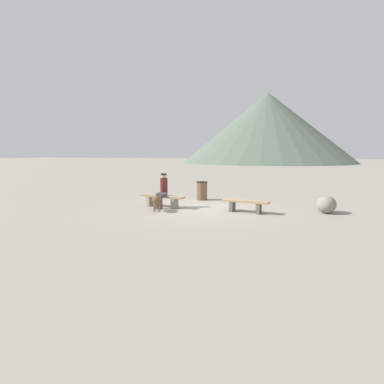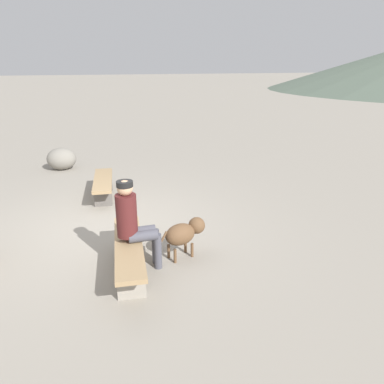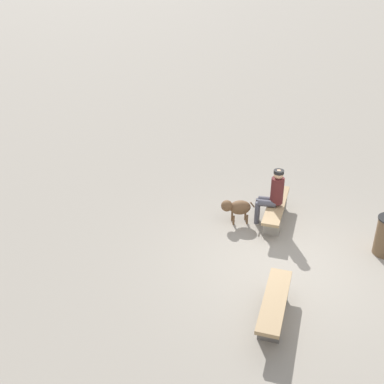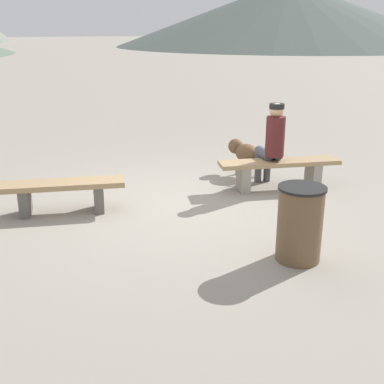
% 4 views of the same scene
% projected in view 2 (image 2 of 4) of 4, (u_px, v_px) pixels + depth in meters
% --- Properties ---
extents(ground, '(210.00, 210.00, 0.06)m').
position_uv_depth(ground, '(104.00, 230.00, 6.44)').
color(ground, gray).
extents(bench_left, '(1.70, 0.67, 0.43)m').
position_uv_depth(bench_left, '(103.00, 184.00, 7.86)').
color(bench_left, '#605B56').
rests_on(bench_left, ground).
extents(bench_right, '(1.89, 0.70, 0.45)m').
position_uv_depth(bench_right, '(129.00, 252.00, 4.98)').
color(bench_right, gray).
rests_on(bench_right, ground).
extents(seated_person, '(0.34, 0.60, 1.32)m').
position_uv_depth(seated_person, '(134.00, 220.00, 4.95)').
color(seated_person, '#511E1E').
rests_on(seated_person, ground).
extents(dog, '(0.43, 0.75, 0.57)m').
position_uv_depth(dog, '(184.00, 233.00, 5.40)').
color(dog, brown).
rests_on(dog, ground).
extents(boulder, '(0.76, 0.86, 0.61)m').
position_uv_depth(boulder, '(62.00, 159.00, 9.99)').
color(boulder, gray).
rests_on(boulder, ground).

